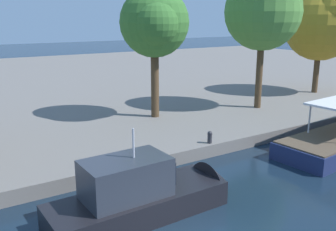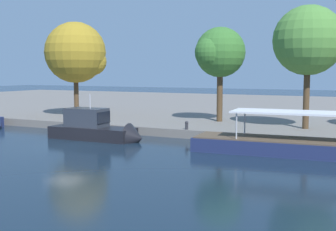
% 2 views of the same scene
% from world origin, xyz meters
% --- Properties ---
extents(dock_promenade, '(120.00, 55.00, 0.72)m').
position_xyz_m(dock_promenade, '(0.00, 34.98, 0.36)').
color(dock_promenade, slate).
rests_on(dock_promenade, ground_plane).
extents(motor_yacht_1, '(8.23, 2.56, 4.43)m').
position_xyz_m(motor_yacht_1, '(0.08, 3.96, 0.73)').
color(motor_yacht_1, black).
rests_on(motor_yacht_1, ground_plane).
extents(mooring_bollard_0, '(0.28, 0.28, 0.71)m').
position_xyz_m(mooring_bollard_0, '(6.18, 7.84, 1.10)').
color(mooring_bollard_0, '#2D2D33').
rests_on(mooring_bollard_0, dock_promenade).
extents(tree_0, '(4.72, 4.98, 8.92)m').
position_xyz_m(tree_0, '(6.58, 14.55, 7.20)').
color(tree_0, '#4C3823').
rests_on(tree_0, dock_promenade).
extents(tree_1, '(6.53, 6.61, 9.52)m').
position_xyz_m(tree_1, '(23.78, 13.97, 7.25)').
color(tree_1, '#4C3823').
rests_on(tree_1, dock_promenade).
extents(tree_3, '(5.73, 5.73, 10.15)m').
position_xyz_m(tree_3, '(14.91, 12.55, 7.90)').
color(tree_3, '#4C3823').
rests_on(tree_3, dock_promenade).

